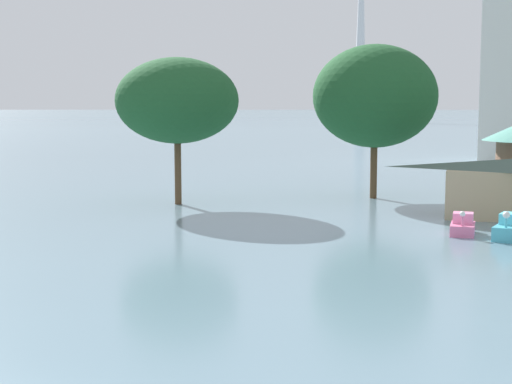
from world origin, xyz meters
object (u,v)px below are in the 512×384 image
object	(u,v)px
pedal_boat_pink	(463,226)
distant_broadcast_tower	(361,2)
shoreline_tree_tall_left	(177,101)
shoreline_tree_mid	(375,96)
pedal_boat_cyan	(511,229)

from	to	relation	value
pedal_boat_pink	distant_broadcast_tower	world-z (taller)	distant_broadcast_tower
shoreline_tree_tall_left	shoreline_tree_mid	bearing A→B (deg)	31.48
pedal_boat_cyan	shoreline_tree_tall_left	world-z (taller)	shoreline_tree_tall_left
pedal_boat_cyan	distant_broadcast_tower	size ratio (longest dim) A/B	0.02
pedal_boat_cyan	distant_broadcast_tower	bearing A→B (deg)	-155.87
pedal_boat_pink	shoreline_tree_tall_left	distance (m)	22.96
pedal_boat_pink	distant_broadcast_tower	bearing A→B (deg)	-169.45
pedal_boat_cyan	shoreline_tree_mid	world-z (taller)	shoreline_tree_mid
shoreline_tree_mid	distant_broadcast_tower	bearing A→B (deg)	100.39
shoreline_tree_mid	distant_broadcast_tower	world-z (taller)	distant_broadcast_tower
pedal_boat_cyan	distant_broadcast_tower	distance (m)	289.87
shoreline_tree_tall_left	distant_broadcast_tower	distance (m)	277.16
distant_broadcast_tower	pedal_boat_pink	bearing A→B (deg)	-78.67
shoreline_tree_tall_left	shoreline_tree_mid	xyz separation A→B (m)	(13.09, 8.02, 0.36)
pedal_boat_pink	distant_broadcast_tower	distance (m)	288.62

